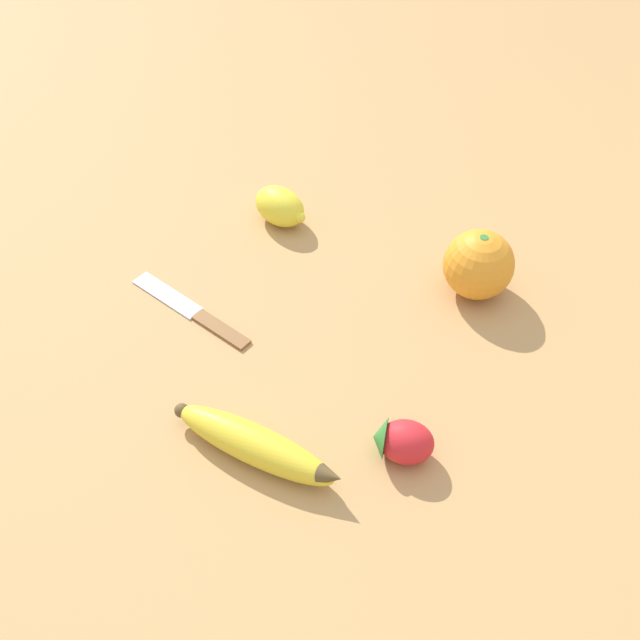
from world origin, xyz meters
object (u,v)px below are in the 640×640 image
banana (256,445)px  strawberry (402,441)px  paring_knife (194,312)px  orange (479,265)px  lemon (280,206)px

banana → strawberry: size_ratio=2.49×
paring_knife → orange: bearing=-44.1°
orange → paring_knife: (-0.01, 0.32, -0.04)m
banana → orange: bearing=71.9°
banana → paring_knife: 0.21m
banana → lemon: lemon is taller
strawberry → lemon: lemon is taller
banana → paring_knife: (0.19, 0.07, -0.02)m
strawberry → orange: bearing=-102.9°
paring_knife → banana: bearing=-117.5°
banana → strawberry: bearing=29.3°
banana → strawberry: strawberry is taller
orange → strawberry: size_ratio=1.20×
orange → lemon: orange is taller
banana → lemon: bearing=116.7°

